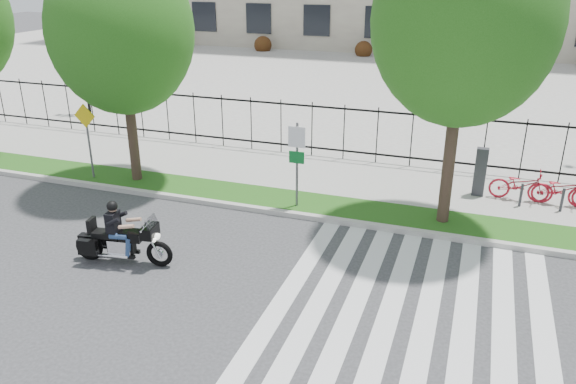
% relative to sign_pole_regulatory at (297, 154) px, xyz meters
% --- Properties ---
extents(ground, '(120.00, 120.00, 0.00)m').
position_rel_sign_pole_regulatory_xyz_m(ground, '(-0.96, -4.58, -1.74)').
color(ground, '#333335').
rests_on(ground, ground).
extents(curb, '(60.00, 0.20, 0.15)m').
position_rel_sign_pole_regulatory_xyz_m(curb, '(-0.96, -0.48, -1.66)').
color(curb, '#B3B1A9').
rests_on(curb, ground).
extents(grass_verge, '(60.00, 1.50, 0.15)m').
position_rel_sign_pole_regulatory_xyz_m(grass_verge, '(-0.96, 0.37, -1.66)').
color(grass_verge, '#275715').
rests_on(grass_verge, ground).
extents(sidewalk, '(60.00, 3.50, 0.15)m').
position_rel_sign_pole_regulatory_xyz_m(sidewalk, '(-0.96, 2.87, -1.66)').
color(sidewalk, gray).
rests_on(sidewalk, ground).
extents(plaza, '(80.00, 34.00, 0.10)m').
position_rel_sign_pole_regulatory_xyz_m(plaza, '(-0.96, 20.42, -1.69)').
color(plaza, gray).
rests_on(plaza, ground).
extents(crosswalk_stripes, '(5.70, 8.00, 0.01)m').
position_rel_sign_pole_regulatory_xyz_m(crosswalk_stripes, '(3.87, -4.58, -1.73)').
color(crosswalk_stripes, silver).
rests_on(crosswalk_stripes, ground).
extents(iron_fence, '(30.00, 0.06, 2.00)m').
position_rel_sign_pole_regulatory_xyz_m(iron_fence, '(-0.96, 4.62, -0.59)').
color(iron_fence, black).
rests_on(iron_fence, sidewalk).
extents(lamp_post_left, '(1.06, 0.70, 4.25)m').
position_rel_sign_pole_regulatory_xyz_m(lamp_post_left, '(-12.96, 7.42, 1.47)').
color(lamp_post_left, black).
rests_on(lamp_post_left, ground).
extents(street_tree_1, '(4.36, 4.36, 7.24)m').
position_rel_sign_pole_regulatory_xyz_m(street_tree_1, '(-5.69, 0.37, 3.13)').
color(street_tree_1, '#38261E').
rests_on(street_tree_1, grass_verge).
extents(street_tree_2, '(4.56, 4.56, 7.97)m').
position_rel_sign_pole_regulatory_xyz_m(street_tree_2, '(4.14, 0.37, 3.74)').
color(street_tree_2, '#38261E').
rests_on(street_tree_2, grass_verge).
extents(sign_pole_regulatory, '(0.50, 0.09, 2.50)m').
position_rel_sign_pole_regulatory_xyz_m(sign_pole_regulatory, '(0.00, 0.00, 0.00)').
color(sign_pole_regulatory, '#59595B').
rests_on(sign_pole_regulatory, grass_verge).
extents(sign_pole_warning, '(0.78, 0.09, 2.49)m').
position_rel_sign_pole_regulatory_xyz_m(sign_pole_warning, '(-7.14, 0.00, 0.00)').
color(sign_pole_warning, '#59595B').
rests_on(sign_pole_warning, grass_verge).
extents(motorcycle_rider, '(2.51, 0.89, 1.94)m').
position_rel_sign_pole_regulatory_xyz_m(motorcycle_rider, '(-2.98, -4.33, -1.09)').
color(motorcycle_rider, black).
rests_on(motorcycle_rider, ground).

